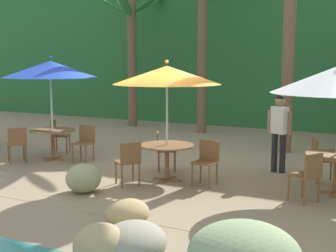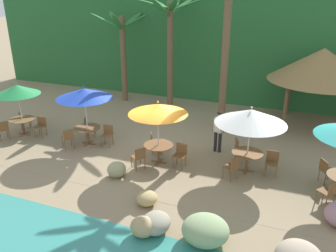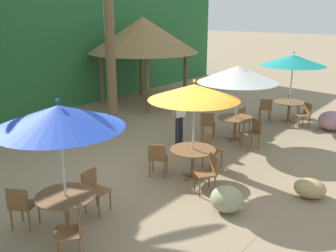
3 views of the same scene
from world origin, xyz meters
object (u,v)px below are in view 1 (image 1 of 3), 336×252
chair_orange_seaward (207,159)px  palm_tree_nearest (132,36)px  umbrella_orange (167,75)px  chair_white_inland (320,157)px  umbrella_blue (50,69)px  chair_orange_inland (163,148)px  chair_blue_left (17,142)px  palm_tree_second (202,12)px  chair_blue_seaward (85,141)px  chair_orange_left (129,160)px  dining_table_orange (167,151)px  dining_table_blue (53,135)px  chair_blue_inland (58,134)px  chair_white_left (308,174)px  dining_table_white (336,161)px  waiter_in_white (279,128)px

chair_orange_seaward → palm_tree_nearest: size_ratio=0.18×
umbrella_orange → palm_tree_nearest: (-4.87, 6.51, 1.16)m
chair_white_inland → chair_orange_seaward: bearing=-147.0°
umbrella_blue → chair_orange_inland: (2.94, 0.23, -1.70)m
chair_blue_left → palm_tree_second: size_ratio=0.15×
palm_tree_second → chair_blue_left: bearing=-106.4°
chair_orange_seaward → umbrella_blue: bearing=174.2°
chair_blue_seaward → palm_tree_second: (0.63, 5.57, 3.50)m
chair_orange_left → palm_tree_nearest: (-4.42, 7.23, 2.79)m
chair_blue_left → dining_table_orange: size_ratio=0.79×
dining_table_blue → palm_tree_nearest: palm_tree_nearest is taller
chair_blue_inland → palm_tree_second: 6.43m
dining_table_blue → chair_blue_left: chair_blue_left is taller
dining_table_orange → umbrella_orange: bearing=90.0°
umbrella_orange → palm_tree_nearest: size_ratio=0.49×
chair_white_inland → chair_white_left: size_ratio=1.00×
umbrella_blue → umbrella_orange: size_ratio=1.04×
chair_orange_seaward → chair_white_inland: same height
umbrella_blue → chair_white_inland: 6.47m
umbrella_blue → chair_blue_left: size_ratio=2.91×
chair_orange_inland → palm_tree_second: 6.71m
chair_blue_inland → palm_tree_second: bearing=69.1°
chair_blue_left → chair_orange_seaward: size_ratio=1.00×
dining_table_orange → chair_white_left: size_ratio=1.26×
chair_blue_left → dining_table_white: size_ratio=0.79×
waiter_in_white → chair_blue_left: bearing=-160.9°
chair_blue_inland → waiter_in_white: 5.75m
umbrella_orange → chair_white_inland: 3.46m
dining_table_blue → umbrella_orange: (3.42, -0.48, 1.52)m
umbrella_orange → chair_orange_seaward: bearing=3.1°
chair_orange_inland → palm_tree_nearest: bearing=127.1°
umbrella_orange → dining_table_orange: (0.00, -0.00, -1.52)m
chair_white_left → dining_table_white: bearing=66.4°
chair_blue_seaward → dining_table_orange: bearing=-14.6°
chair_orange_seaward → chair_orange_left: size_ratio=1.00×
umbrella_orange → chair_orange_inland: bearing=124.1°
dining_table_orange → chair_blue_left: bearing=-176.4°
chair_blue_inland → umbrella_orange: size_ratio=0.36×
chair_blue_seaward → chair_white_left: same height
chair_orange_inland → palm_tree_nearest: palm_tree_nearest is taller
chair_blue_inland → chair_white_inland: same height
chair_blue_inland → chair_white_left: same height
palm_tree_nearest → waiter_in_white: 8.55m
dining_table_blue → dining_table_orange: (3.42, -0.48, 0.00)m
chair_blue_left → dining_table_orange: 3.87m
chair_blue_seaward → chair_white_inland: bearing=6.6°
dining_table_orange → palm_tree_nearest: palm_tree_nearest is taller
palm_tree_second → chair_orange_inland: bearing=-75.0°
chair_orange_seaward → dining_table_white: 2.38m
chair_orange_inland → chair_blue_left: bearing=-164.3°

